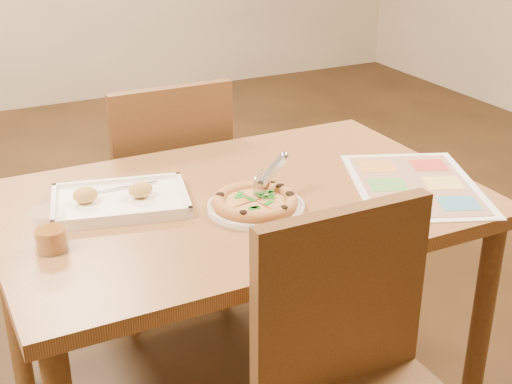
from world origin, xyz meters
name	(u,v)px	position (x,y,z in m)	size (l,w,h in m)	color
dining_table	(239,225)	(0.00, 0.00, 0.63)	(1.30, 0.85, 0.72)	#99653D
chair_near	(361,368)	(0.00, -0.60, 0.57)	(0.42, 0.42, 0.47)	brown
chair_far	(166,173)	(0.00, 0.60, 0.57)	(0.42, 0.42, 0.47)	brown
plate	(256,207)	(0.01, -0.09, 0.73)	(0.25, 0.25, 0.01)	white
pizza	(255,202)	(0.00, -0.10, 0.75)	(0.23, 0.23, 0.03)	#CD8846
pizza_cutter	(269,174)	(0.06, -0.07, 0.80)	(0.14, 0.08, 0.09)	silver
appetizer_tray	(119,201)	(-0.31, 0.09, 0.73)	(0.40, 0.32, 0.06)	white
glass_tumbler	(50,233)	(-0.52, -0.07, 0.76)	(0.08, 0.08, 0.10)	#804209
menu	(415,185)	(0.48, -0.15, 0.72)	(0.34, 0.48, 0.01)	white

